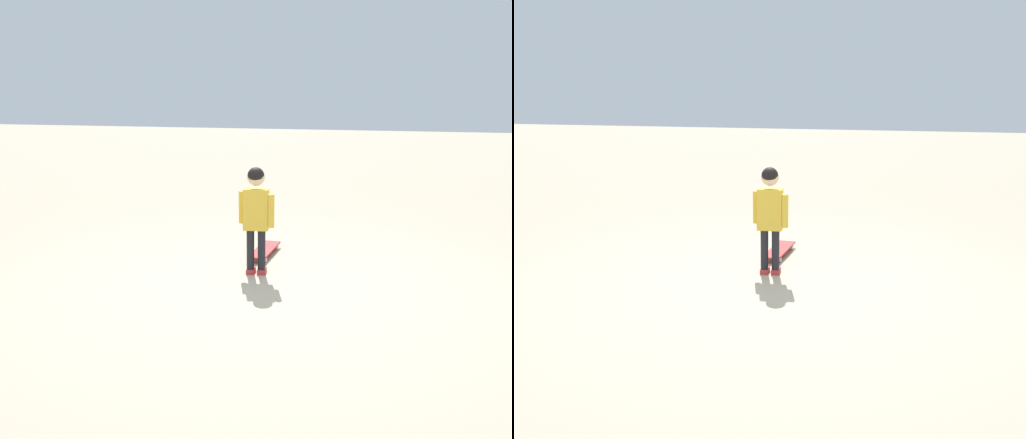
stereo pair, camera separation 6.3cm
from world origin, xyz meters
TOP-DOWN VIEW (x-y plane):
  - ground_plane at (0.00, 0.00)m, footprint 50.00×50.00m
  - child_person at (0.20, -0.31)m, footprint 0.39×0.21m
  - skateboard at (0.31, -0.99)m, footprint 0.22×0.76m

SIDE VIEW (x-z plane):
  - ground_plane at x=0.00m, z-range 0.00..0.00m
  - skateboard at x=0.31m, z-range 0.02..0.10m
  - child_person at x=0.20m, z-range 0.13..1.19m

